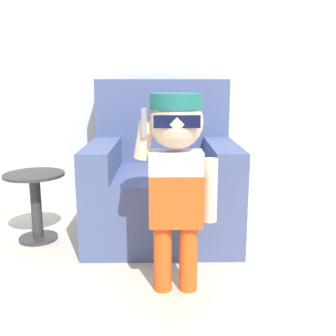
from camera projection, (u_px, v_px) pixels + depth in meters
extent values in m
plane|color=beige|center=(177.00, 232.00, 2.79)|extent=(10.00, 10.00, 0.00)
cube|color=silver|center=(175.00, 49.00, 3.11)|extent=(10.00, 0.05, 2.60)
cube|color=#475684|center=(163.00, 202.00, 2.73)|extent=(0.98, 0.94, 0.46)
cube|color=#475684|center=(162.00, 120.00, 2.98)|extent=(0.98, 0.21, 0.61)
cube|color=#475684|center=(101.00, 159.00, 2.55)|extent=(0.19, 0.73, 0.19)
cube|color=#475684|center=(223.00, 159.00, 2.56)|extent=(0.19, 0.73, 0.19)
cylinder|color=#E05119|center=(163.00, 257.00, 1.98)|extent=(0.09, 0.09, 0.35)
cylinder|color=#E05119|center=(188.00, 257.00, 1.98)|extent=(0.09, 0.09, 0.35)
cube|color=#E05119|center=(176.00, 199.00, 1.92)|extent=(0.26, 0.15, 0.26)
cube|color=silver|center=(176.00, 162.00, 1.88)|extent=(0.26, 0.15, 0.11)
sphere|color=beige|center=(176.00, 122.00, 1.84)|extent=(0.26, 0.26, 0.26)
cylinder|color=#1E7066|center=(176.00, 101.00, 1.82)|extent=(0.25, 0.25, 0.07)
cube|color=#1E7066|center=(175.00, 105.00, 1.94)|extent=(0.15, 0.12, 0.01)
cube|color=#0F1433|center=(177.00, 122.00, 1.72)|extent=(0.21, 0.01, 0.06)
cylinder|color=beige|center=(210.00, 190.00, 1.91)|extent=(0.07, 0.07, 0.31)
cylinder|color=beige|center=(144.00, 141.00, 1.86)|extent=(0.10, 0.07, 0.19)
cube|color=gray|center=(144.00, 122.00, 1.82)|extent=(0.02, 0.07, 0.13)
cylinder|color=#333333|center=(39.00, 238.00, 2.66)|extent=(0.25, 0.25, 0.02)
cylinder|color=#333333|center=(36.00, 208.00, 2.62)|extent=(0.07, 0.07, 0.44)
cylinder|color=#333333|center=(34.00, 175.00, 2.57)|extent=(0.39, 0.39, 0.02)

